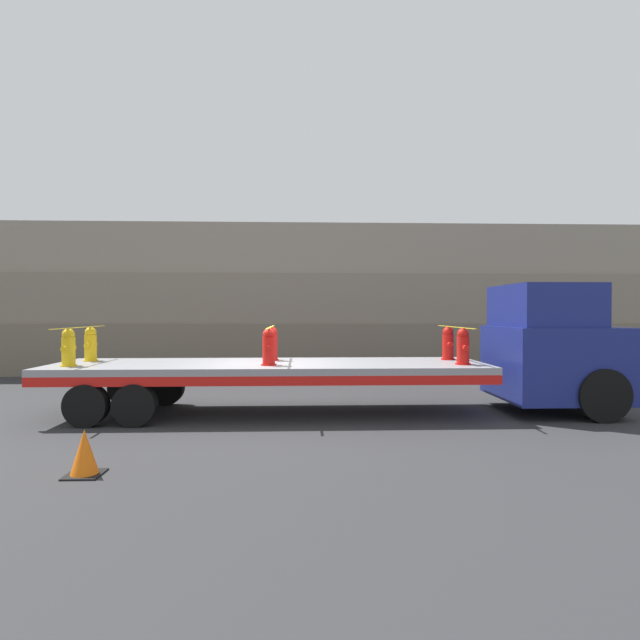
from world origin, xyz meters
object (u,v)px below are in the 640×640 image
at_px(flatbed_trailer, 245,372).
at_px(fire_hydrant_red_far_2, 448,344).
at_px(fire_hydrant_red_far_1, 272,344).
at_px(fire_hydrant_yellow_far_0, 91,345).
at_px(truck_cab, 556,349).
at_px(fire_hydrant_red_near_1, 269,347).
at_px(traffic_cone, 85,453).
at_px(fire_hydrant_red_near_2, 463,347).
at_px(fire_hydrant_yellow_near_0, 69,348).

bearing_deg(flatbed_trailer, fire_hydrant_red_far_2, 6.60).
bearing_deg(fire_hydrant_red_far_1, fire_hydrant_yellow_far_0, 180.00).
distance_m(truck_cab, fire_hydrant_red_far_2, 2.48).
xyz_separation_m(fire_hydrant_yellow_far_0, fire_hydrant_red_near_1, (4.34, -1.14, 0.00)).
distance_m(truck_cab, fire_hydrant_red_near_1, 6.78).
distance_m(fire_hydrant_red_far_1, traffic_cone, 5.57).
bearing_deg(fire_hydrant_red_near_1, traffic_cone, -123.00).
relative_size(fire_hydrant_yellow_far_0, fire_hydrant_red_near_1, 1.00).
xyz_separation_m(truck_cab, fire_hydrant_red_far_1, (-6.75, 0.57, 0.09)).
bearing_deg(fire_hydrant_red_near_2, traffic_cone, -151.15).
height_order(fire_hydrant_yellow_near_0, fire_hydrant_yellow_far_0, same).
height_order(fire_hydrant_red_near_1, traffic_cone, fire_hydrant_red_near_1).
bearing_deg(flatbed_trailer, fire_hydrant_yellow_near_0, -171.35).
xyz_separation_m(fire_hydrant_red_near_1, traffic_cone, (-2.42, -3.72, -1.26)).
bearing_deg(truck_cab, fire_hydrant_red_far_1, 175.18).
bearing_deg(fire_hydrant_red_far_2, truck_cab, -13.27).
xyz_separation_m(truck_cab, fire_hydrant_yellow_far_0, (-11.09, 0.57, 0.09)).
height_order(fire_hydrant_red_near_1, fire_hydrant_red_far_1, same).
distance_m(fire_hydrant_red_near_1, fire_hydrant_red_far_1, 1.14).
bearing_deg(fire_hydrant_red_far_2, fire_hydrant_red_near_1, -165.28).
xyz_separation_m(fire_hydrant_yellow_far_0, traffic_cone, (1.92, -4.86, -1.26)).
xyz_separation_m(fire_hydrant_red_far_1, fire_hydrant_red_near_2, (4.34, -1.14, 0.00)).
relative_size(flatbed_trailer, fire_hydrant_red_far_1, 12.08).
height_order(truck_cab, fire_hydrant_red_near_1, truck_cab).
xyz_separation_m(fire_hydrant_yellow_near_0, fire_hydrant_yellow_far_0, (0.00, 1.14, 0.00)).
height_order(fire_hydrant_red_far_2, traffic_cone, fire_hydrant_red_far_2).
height_order(fire_hydrant_yellow_far_0, fire_hydrant_red_near_1, same).
height_order(fire_hydrant_yellow_far_0, fire_hydrant_red_far_2, same).
bearing_deg(fire_hydrant_red_far_1, fire_hydrant_red_far_2, 0.00).
bearing_deg(fire_hydrant_yellow_near_0, fire_hydrant_red_far_2, 7.49).
bearing_deg(truck_cab, fire_hydrant_red_near_2, -166.73).
distance_m(fire_hydrant_yellow_near_0, traffic_cone, 4.37).
bearing_deg(fire_hydrant_yellow_far_0, fire_hydrant_red_near_1, -14.72).
distance_m(fire_hydrant_yellow_near_0, fire_hydrant_red_near_1, 4.34).
bearing_deg(fire_hydrant_red_near_1, truck_cab, 4.82).
distance_m(fire_hydrant_yellow_near_0, fire_hydrant_red_far_2, 8.75).
height_order(flatbed_trailer, fire_hydrant_yellow_far_0, fire_hydrant_yellow_far_0).
bearing_deg(fire_hydrant_yellow_near_0, truck_cab, 2.94).
distance_m(fire_hydrant_red_near_2, fire_hydrant_red_far_2, 1.14).
bearing_deg(fire_hydrant_yellow_near_0, traffic_cone, -62.68).
xyz_separation_m(truck_cab, flatbed_trailer, (-7.34, 0.00, -0.51)).
bearing_deg(fire_hydrant_red_near_2, fire_hydrant_yellow_near_0, 180.00).
distance_m(flatbed_trailer, fire_hydrant_red_far_2, 5.00).
xyz_separation_m(fire_hydrant_yellow_far_0, fire_hydrant_red_near_2, (8.68, -1.14, 0.00)).
bearing_deg(fire_hydrant_yellow_near_0, flatbed_trailer, 8.65).
bearing_deg(flatbed_trailer, fire_hydrant_yellow_far_0, 171.35).
height_order(fire_hydrant_yellow_far_0, traffic_cone, fire_hydrant_yellow_far_0).
distance_m(flatbed_trailer, fire_hydrant_yellow_near_0, 3.84).
relative_size(fire_hydrant_red_far_1, traffic_cone, 1.23).
distance_m(fire_hydrant_red_near_1, fire_hydrant_red_near_2, 4.34).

